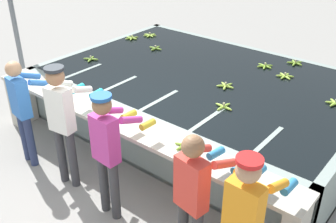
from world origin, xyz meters
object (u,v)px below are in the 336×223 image
at_px(banana_bunch_floating_0, 295,63).
at_px(banana_bunch_floating_3, 285,76).
at_px(worker_0, 23,105).
at_px(worker_2, 108,145).
at_px(banana_bunch_floating_7, 224,107).
at_px(knife_1, 48,88).
at_px(worker_4, 245,217).
at_px(banana_bunch_floating_2, 150,35).
at_px(worker_1, 63,115).
at_px(banana_bunch_floating_6, 336,103).
at_px(banana_bunch_floating_5, 132,38).
at_px(banana_bunch_floating_1, 91,59).
at_px(worker_3, 194,192).
at_px(support_post_left, 12,9).
at_px(banana_bunch_floating_4, 226,86).
at_px(banana_bunch_floating_10, 155,48).
at_px(knife_0, 33,76).
at_px(banana_bunch_ledge_0, 186,146).
at_px(banana_bunch_floating_8, 265,66).

distance_m(banana_bunch_floating_0, banana_bunch_floating_3, 0.64).
xyz_separation_m(worker_0, worker_2, (1.67, -0.00, 0.04)).
bearing_deg(banana_bunch_floating_7, knife_1, -153.91).
xyz_separation_m(worker_4, banana_bunch_floating_2, (-4.15, 3.43, -0.07)).
bearing_deg(worker_1, knife_1, 154.03).
xyz_separation_m(worker_0, banana_bunch_floating_6, (3.25, 2.77, -0.02)).
bearing_deg(banana_bunch_floating_5, banana_bunch_floating_1, -78.63).
height_order(banana_bunch_floating_6, knife_1, banana_bunch_floating_6).
distance_m(worker_3, knife_1, 3.14).
bearing_deg(banana_bunch_floating_5, worker_1, -60.20).
bearing_deg(support_post_left, banana_bunch_floating_0, 29.55).
bearing_deg(support_post_left, banana_bunch_floating_6, 14.73).
distance_m(worker_1, knife_1, 1.16).
height_order(banana_bunch_floating_4, banana_bunch_floating_5, same).
bearing_deg(banana_bunch_floating_1, worker_3, -26.64).
bearing_deg(worker_0, banana_bunch_floating_2, 102.26).
bearing_deg(worker_4, banana_bunch_floating_5, 144.59).
height_order(worker_0, banana_bunch_floating_10, worker_0).
bearing_deg(worker_1, banana_bunch_floating_4, 66.71).
bearing_deg(worker_4, worker_3, 179.07).
height_order(worker_0, knife_0, worker_0).
distance_m(worker_2, banana_bunch_floating_6, 3.19).
relative_size(banana_bunch_ledge_0, support_post_left, 0.09).
bearing_deg(worker_2, worker_0, 179.95).
bearing_deg(support_post_left, knife_0, -24.54).
bearing_deg(support_post_left, banana_bunch_ledge_0, -8.92).
relative_size(worker_0, banana_bunch_floating_5, 5.52).
xyz_separation_m(banana_bunch_floating_8, knife_0, (-2.65, -2.71, -0.01)).
height_order(worker_2, knife_0, worker_2).
xyz_separation_m(banana_bunch_floating_6, banana_bunch_floating_10, (-3.38, 0.12, 0.00)).
bearing_deg(banana_bunch_ledge_0, knife_0, 179.03).
distance_m(worker_4, banana_bunch_floating_6, 2.79).
bearing_deg(worker_2, worker_4, -0.65).
xyz_separation_m(banana_bunch_floating_3, banana_bunch_floating_8, (-0.44, 0.18, 0.00)).
bearing_deg(banana_bunch_ledge_0, worker_4, -29.78).
bearing_deg(banana_bunch_floating_7, banana_bunch_ledge_0, -80.72).
bearing_deg(banana_bunch_floating_10, banana_bunch_floating_5, 168.23).
bearing_deg(banana_bunch_floating_10, banana_bunch_floating_7, -27.72).
xyz_separation_m(worker_3, banana_bunch_floating_7, (-0.75, 1.72, -0.04)).
bearing_deg(banana_bunch_floating_8, banana_bunch_floating_3, -22.64).
relative_size(banana_bunch_floating_3, banana_bunch_floating_5, 1.00).
xyz_separation_m(banana_bunch_floating_8, knife_1, (-2.09, -2.83, -0.01)).
relative_size(worker_4, banana_bunch_floating_3, 5.71).
bearing_deg(worker_4, banana_bunch_floating_6, 93.19).
bearing_deg(banana_bunch_floating_1, banana_bunch_floating_8, 33.17).
bearing_deg(banana_bunch_floating_3, banana_bunch_floating_6, -24.73).
height_order(worker_2, knife_1, worker_2).
height_order(worker_1, banana_bunch_floating_1, worker_1).
height_order(banana_bunch_floating_2, banana_bunch_floating_10, same).
bearing_deg(banana_bunch_floating_1, banana_bunch_floating_4, 12.75).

